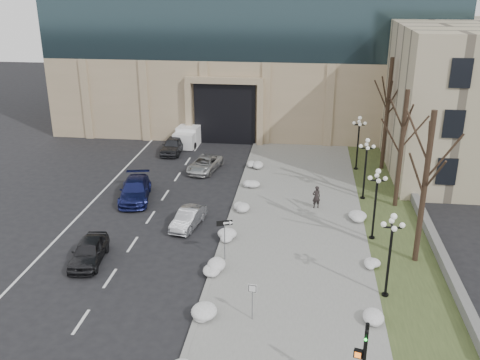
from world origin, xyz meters
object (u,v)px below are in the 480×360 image
object	(u,v)px
lamppost_a	(391,244)
car_b	(188,218)
lamppost_d	(359,136)
box_truck	(191,134)
lamppost_b	(376,195)
one_way_sign	(227,228)
car_e	(173,145)
pedestrian	(316,197)
lamppost_c	(366,161)
car_c	(135,190)
car_d	(205,164)
car_a	(89,251)
keep_sign	(252,294)

from	to	relation	value
lamppost_a	car_b	bearing A→B (deg)	149.84
car_b	lamppost_d	distance (m)	17.49
lamppost_d	box_truck	bearing A→B (deg)	158.25
car_b	lamppost_b	world-z (taller)	lamppost_b
one_way_sign	lamppost_a	distance (m)	9.11
car_e	lamppost_b	distance (m)	23.05
lamppost_b	lamppost_d	xyz separation A→B (m)	(0.00, 13.00, 0.00)
lamppost_a	one_way_sign	bearing A→B (deg)	162.47
pedestrian	lamppost_c	size ratio (longest dim) A/B	0.35
car_e	lamppost_d	distance (m)	17.04
car_e	lamppost_a	world-z (taller)	lamppost_a
pedestrian	car_b	bearing A→B (deg)	4.25
car_b	lamppost_a	size ratio (longest dim) A/B	0.78
lamppost_d	car_c	bearing A→B (deg)	-152.97
car_d	lamppost_b	bearing A→B (deg)	-29.89
car_b	lamppost_b	size ratio (longest dim) A/B	0.78
car_c	lamppost_d	distance (m)	18.97
box_truck	one_way_sign	size ratio (longest dim) A/B	2.29
one_way_sign	lamppost_a	bearing A→B (deg)	-36.30
car_c	lamppost_a	bearing A→B (deg)	-44.34
car_c	lamppost_a	size ratio (longest dim) A/B	1.08
car_c	box_truck	world-z (taller)	box_truck
lamppost_a	lamppost_d	xyz separation A→B (m)	(0.00, 19.50, 0.00)
lamppost_b	pedestrian	bearing A→B (deg)	128.94
car_a	keep_sign	distance (m)	10.96
car_d	keep_sign	distance (m)	21.56
keep_sign	lamppost_c	xyz separation A→B (m)	(6.63, 15.89, 1.58)
car_e	box_truck	world-z (taller)	box_truck
car_b	lamppost_a	bearing A→B (deg)	-19.83
pedestrian	lamppost_d	size ratio (longest dim) A/B	0.35
car_d	car_e	xyz separation A→B (m)	(-3.85, 4.52, 0.14)
car_e	pedestrian	world-z (taller)	pedestrian
car_e	one_way_sign	bearing A→B (deg)	-67.18
pedestrian	one_way_sign	size ratio (longest dim) A/B	0.64
lamppost_c	lamppost_a	bearing A→B (deg)	-90.00
car_d	pedestrian	size ratio (longest dim) A/B	2.66
pedestrian	lamppost_c	bearing A→B (deg)	-168.41
keep_sign	lamppost_d	distance (m)	23.41
lamppost_b	lamppost_c	xyz separation A→B (m)	(0.00, 6.50, 0.00)
car_a	lamppost_c	world-z (taller)	lamppost_c
car_a	keep_sign	world-z (taller)	keep_sign
one_way_sign	keep_sign	bearing A→B (deg)	-89.02
car_d	lamppost_d	size ratio (longest dim) A/B	0.92
keep_sign	lamppost_c	bearing A→B (deg)	74.63
keep_sign	lamppost_b	xyz separation A→B (m)	(6.63, 9.39, 1.58)
car_e	lamppost_a	bearing A→B (deg)	-52.67
car_c	car_a	bearing A→B (deg)	-100.10
car_c	car_e	xyz separation A→B (m)	(0.11, 11.32, 0.00)
one_way_sign	lamppost_b	world-z (taller)	lamppost_b
car_d	car_e	bearing A→B (deg)	141.78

